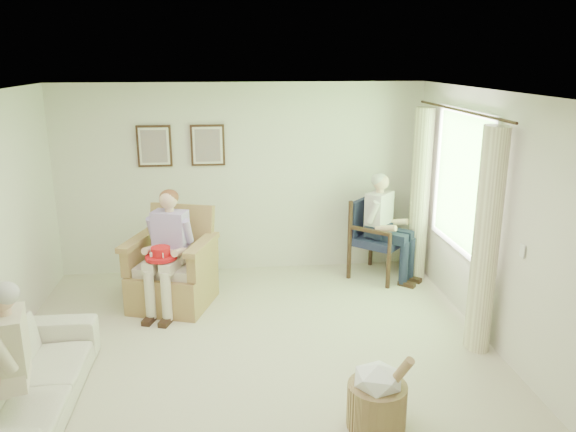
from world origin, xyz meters
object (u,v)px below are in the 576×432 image
object	(u,v)px
person_dark	(383,219)
wicker_armchair	(173,275)
person_wicker	(169,242)
red_hat	(161,255)
person_sofa	(3,356)
wood_armchair	(378,234)
hatbox	(377,396)
sofa	(23,382)

from	to	relation	value
person_dark	wicker_armchair	bearing A→B (deg)	142.93
person_wicker	red_hat	distance (m)	0.22
person_dark	person_sofa	bearing A→B (deg)	169.81
wood_armchair	person_sofa	xyz separation A→B (m)	(-3.78, -3.10, 0.14)
wicker_armchair	wood_armchair	xyz separation A→B (m)	(2.73, 0.70, 0.21)
person_wicker	red_hat	bearing A→B (deg)	-95.21
person_wicker	person_sofa	size ratio (longest dim) A/B	1.12
person_dark	red_hat	distance (m)	2.94
red_hat	person_sofa	bearing A→B (deg)	-115.24
person_dark	hatbox	distance (m)	3.28
person_wicker	person_dark	xyz separation A→B (m)	(2.73, 0.68, -0.00)
wood_armchair	wicker_armchair	bearing A→B (deg)	146.41
person_dark	person_sofa	distance (m)	4.79
wood_armchair	sofa	world-z (taller)	wood_armchair
hatbox	person_sofa	bearing A→B (deg)	176.34
hatbox	wicker_armchair	bearing A→B (deg)	125.58
wood_armchair	person_sofa	world-z (taller)	person_sofa
person_wicker	hatbox	xyz separation A→B (m)	(1.85, -2.44, -0.56)
person_dark	person_wicker	bearing A→B (deg)	146.00
sofa	person_dark	size ratio (longest dim) A/B	1.46
person_dark	hatbox	world-z (taller)	person_dark
sofa	person_wicker	world-z (taller)	person_wicker
sofa	wicker_armchair	bearing A→B (deg)	-26.56
red_hat	wood_armchair	bearing A→B (deg)	20.27
person_wicker	hatbox	world-z (taller)	person_wicker
wood_armchair	red_hat	distance (m)	3.00
wood_armchair	red_hat	bearing A→B (deg)	152.36
person_sofa	red_hat	size ratio (longest dim) A/B	3.56
red_hat	person_wicker	bearing A→B (deg)	66.71
wood_armchair	person_sofa	bearing A→B (deg)	171.43
person_dark	wood_armchair	bearing A→B (deg)	42.08
person_wicker	red_hat	world-z (taller)	person_wicker
sofa	person_dark	xyz separation A→B (m)	(3.78, 2.63, 0.54)
person_dark	person_sofa	xyz separation A→B (m)	(-3.78, -2.93, -0.12)
sofa	person_dark	distance (m)	4.64
wicker_armchair	sofa	distance (m)	2.36
person_wicker	wood_armchair	bearing A→B (deg)	35.39
sofa	hatbox	world-z (taller)	hatbox
hatbox	wood_armchair	bearing A→B (deg)	75.06
person_sofa	person_wicker	bearing A→B (deg)	141.39
person_wicker	person_dark	bearing A→B (deg)	31.99
person_sofa	red_hat	xyz separation A→B (m)	(0.97, 2.06, 0.04)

